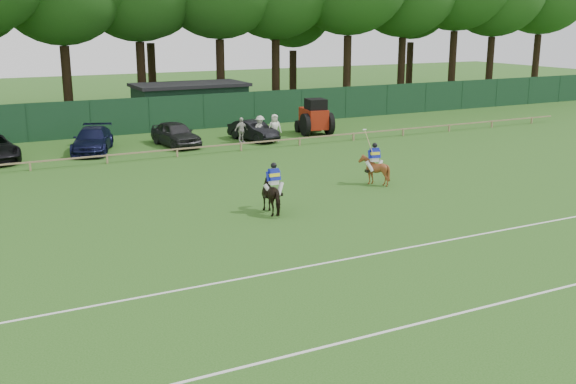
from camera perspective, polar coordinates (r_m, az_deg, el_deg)
ground at (r=22.96m, az=2.31°, el=-5.19°), size 160.00×160.00×0.00m
horse_dark at (r=27.44m, az=-1.21°, el=-0.24°), size 0.83×1.80×1.52m
horse_chestnut at (r=32.45m, az=7.29°, el=1.87°), size 1.38×1.49×1.43m
sedan_navy at (r=41.80m, az=-16.22°, el=4.24°), size 3.59×5.39×1.45m
hatch_grey at (r=42.72m, az=-9.48°, el=4.88°), size 2.35×4.66×1.52m
estate_black at (r=44.15m, az=-2.95°, el=5.22°), size 2.31×4.17×1.30m
spectator_left at (r=43.52m, az=-2.39°, el=5.36°), size 1.27×1.03×1.71m
spectator_mid at (r=43.28m, az=-3.99°, el=5.24°), size 1.02×0.58×1.64m
spectator_right at (r=43.72m, az=-1.14°, el=5.45°), size 0.96×0.72×1.77m
rider_dark at (r=27.26m, az=-1.20°, el=1.18°), size 0.94×0.37×1.41m
rider_chestnut at (r=32.30m, az=7.34°, el=3.04°), size 0.93×0.67×2.05m
pitch_lines at (r=20.19m, az=7.24°, el=-8.11°), size 60.00×5.10×0.01m
pitch_rail at (r=39.01m, az=-10.78°, el=3.45°), size 62.10×0.10×0.50m
perimeter_fence at (r=47.48m, az=-13.96°, el=6.19°), size 92.08×0.08×2.50m
utility_shed at (r=51.95m, az=-8.28°, el=7.46°), size 8.40×4.40×3.04m
tree_row at (r=55.82m, az=-13.82°, el=6.08°), size 96.00×12.00×21.00m
tractor at (r=46.54m, az=2.25°, el=6.34°), size 2.38×3.19×2.46m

